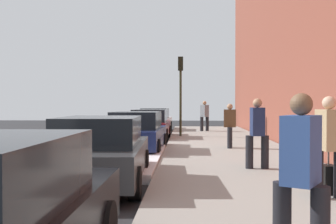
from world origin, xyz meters
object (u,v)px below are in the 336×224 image
parked_car_charcoal (101,151)px  pedestrian_tan_coat (329,144)px  parked_car_navy (137,133)px  parked_car_white (155,120)px  pedestrian_grey_coat (204,115)px  pedestrian_navy_coat (257,131)px  traffic_light_pole (181,82)px  pedestrian_brown_coat (230,124)px  pedestrian_blue_coat (301,173)px  parked_car_maroon (150,125)px  rolling_suitcase (328,179)px

parked_car_charcoal → pedestrian_tan_coat: size_ratio=2.52×
parked_car_navy → parked_car_white: size_ratio=0.88×
parked_car_charcoal → pedestrian_grey_coat: 16.30m
parked_car_charcoal → pedestrian_navy_coat: pedestrian_navy_coat is taller
pedestrian_grey_coat → parked_car_charcoal: bearing=169.3°
pedestrian_navy_coat → traffic_light_pole: bearing=11.1°
pedestrian_brown_coat → traffic_light_pole: 6.15m
pedestrian_blue_coat → parked_car_navy: bearing=15.6°
parked_car_maroon → pedestrian_brown_coat: (-4.95, -3.41, 0.27)m
traffic_light_pole → parked_car_maroon: bearing=111.3°
parked_car_maroon → pedestrian_tan_coat: (-13.04, -4.22, 0.34)m
parked_car_maroon → pedestrian_navy_coat: 10.45m
pedestrian_blue_coat → traffic_light_pole: bearing=4.8°
parked_car_white → traffic_light_pole: (-5.24, -1.67, 2.15)m
pedestrian_tan_coat → pedestrian_brown_coat: 8.12m
parked_car_white → parked_car_charcoal: bearing=-179.8°
parked_car_charcoal → pedestrian_blue_coat: size_ratio=2.55×
parked_car_navy → pedestrian_tan_coat: pedestrian_tan_coat is taller
pedestrian_tan_coat → pedestrian_brown_coat: (8.08, 0.81, -0.07)m
parked_car_maroon → traffic_light_pole: 2.69m
parked_car_navy → pedestrian_grey_coat: pedestrian_grey_coat is taller
rolling_suitcase → parked_car_navy: bearing=31.6°
parked_car_charcoal → parked_car_navy: size_ratio=1.06×
pedestrian_blue_coat → rolling_suitcase: 3.67m
parked_car_white → pedestrian_brown_coat: bearing=-161.7°
parked_car_charcoal → traffic_light_pole: 12.34m
pedestrian_brown_coat → pedestrian_grey_coat: (9.50, 0.48, 0.09)m
parked_car_navy → pedestrian_navy_coat: size_ratio=2.36×
pedestrian_tan_coat → rolling_suitcase: size_ratio=2.01×
traffic_light_pole → rolling_suitcase: bearing=-168.0°
parked_car_charcoal → parked_car_navy: 5.84m
parked_car_charcoal → rolling_suitcase: size_ratio=5.05×
parked_car_maroon → parked_car_navy: bearing=-180.0°
pedestrian_brown_coat → traffic_light_pole: (5.54, 1.90, 1.88)m
pedestrian_tan_coat → traffic_light_pole: size_ratio=0.44×
parked_car_maroon → rolling_suitcase: size_ratio=4.99×
parked_car_charcoal → parked_car_white: same height
parked_car_charcoal → pedestrian_tan_coat: 4.60m
parked_car_navy → traffic_light_pole: 6.74m
pedestrian_navy_coat → traffic_light_pole: traffic_light_pole is taller
rolling_suitcase → pedestrian_brown_coat: bearing=6.9°
parked_car_navy → rolling_suitcase: 8.29m
parked_car_charcoal → rolling_suitcase: parked_car_charcoal is taller
parked_car_charcoal → pedestrian_grey_coat: bearing=-10.7°
parked_car_maroon → pedestrian_blue_coat: pedestrian_blue_coat is taller
pedestrian_grey_coat → parked_car_navy: bearing=164.0°
parked_car_navy → parked_car_charcoal: bearing=179.1°
parked_car_charcoal → parked_car_white: (17.28, 0.07, 0.00)m
parked_car_white → pedestrian_grey_coat: size_ratio=2.63×
pedestrian_brown_coat → rolling_suitcase: pedestrian_brown_coat is taller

